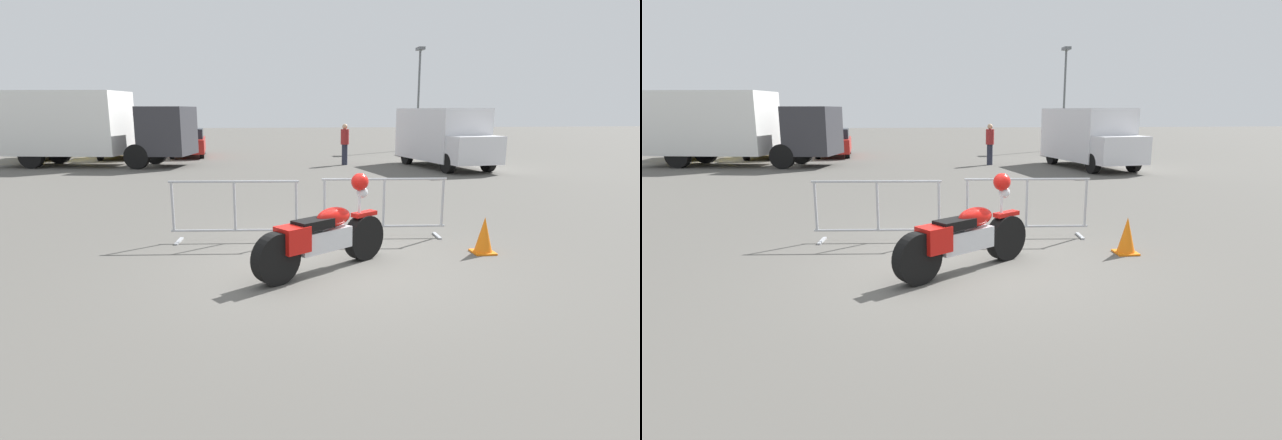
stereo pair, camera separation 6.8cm
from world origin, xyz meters
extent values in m
plane|color=#54514C|center=(0.00, 0.00, 0.00)|extent=(120.00, 120.00, 0.00)
cylinder|color=black|center=(0.54, 0.30, 0.34)|extent=(0.67, 0.56, 0.69)
cylinder|color=black|center=(-0.82, -0.66, 0.34)|extent=(0.67, 0.56, 0.69)
cube|color=silver|center=(-0.14, -0.18, 0.45)|extent=(0.89, 0.73, 0.30)
ellipsoid|color=red|center=(0.01, -0.07, 0.75)|extent=(0.65, 0.58, 0.28)
cube|color=black|center=(-0.30, -0.29, 0.71)|extent=(0.63, 0.57, 0.13)
cube|color=red|center=(-0.60, -0.51, 0.56)|extent=(0.51, 0.50, 0.34)
cube|color=red|center=(0.54, 0.30, 0.71)|extent=(0.44, 0.37, 0.06)
cylinder|color=silver|center=(0.45, 0.24, 0.86)|extent=(0.06, 0.06, 0.48)
sphere|color=silver|center=(0.49, 0.27, 1.04)|extent=(0.17, 0.17, 0.17)
sphere|color=red|center=(0.45, 0.24, 1.20)|extent=(0.26, 0.26, 0.26)
cylinder|color=#9EA0A5|center=(-1.45, 1.60, 1.05)|extent=(2.21, 0.22, 0.04)
cylinder|color=#9EA0A5|center=(-1.45, 1.60, 0.20)|extent=(2.21, 0.22, 0.04)
cylinder|color=#9EA0A5|center=(-2.50, 1.69, 0.62)|extent=(0.05, 0.05, 0.85)
cylinder|color=#9EA0A5|center=(-1.45, 1.60, 0.62)|extent=(0.05, 0.05, 0.85)
cylinder|color=#9EA0A5|center=(-0.40, 1.51, 0.62)|extent=(0.05, 0.05, 0.85)
cube|color=#9EA0A5|center=(-2.43, 1.68, 0.01)|extent=(0.10, 0.44, 0.03)
cube|color=#9EA0A5|center=(-0.47, 1.52, 0.01)|extent=(0.10, 0.44, 0.03)
cylinder|color=#9EA0A5|center=(1.17, 1.60, 1.05)|extent=(2.21, 0.22, 0.04)
cylinder|color=#9EA0A5|center=(1.17, 1.60, 0.20)|extent=(2.21, 0.22, 0.04)
cylinder|color=#9EA0A5|center=(0.11, 1.69, 0.62)|extent=(0.05, 0.05, 0.85)
cylinder|color=#9EA0A5|center=(1.17, 1.60, 0.62)|extent=(0.05, 0.05, 0.85)
cylinder|color=#9EA0A5|center=(2.22, 1.51, 0.62)|extent=(0.05, 0.05, 0.85)
cube|color=#9EA0A5|center=(0.18, 1.68, 0.01)|extent=(0.10, 0.44, 0.03)
cube|color=#9EA0A5|center=(2.15, 1.52, 0.01)|extent=(0.10, 0.44, 0.03)
cube|color=white|center=(-8.89, 14.68, 1.73)|extent=(5.32, 3.12, 2.50)
cube|color=#2D2D33|center=(-4.65, 13.95, 1.43)|extent=(2.15, 2.46, 1.90)
cylinder|color=black|center=(-5.40, 15.06, 0.48)|extent=(0.99, 0.44, 0.96)
cylinder|color=black|center=(-5.74, 13.15, 0.48)|extent=(0.99, 0.44, 0.96)
cylinder|color=black|center=(-9.56, 15.78, 0.48)|extent=(0.99, 0.44, 0.96)
cylinder|color=black|center=(-9.89, 13.88, 0.48)|extent=(0.99, 0.44, 0.96)
cube|color=silver|center=(6.21, 12.60, 1.31)|extent=(2.65, 4.38, 2.00)
cube|color=silver|center=(6.62, 10.14, 0.84)|extent=(2.02, 1.20, 1.00)
cylinder|color=black|center=(7.38, 10.67, 0.36)|extent=(0.36, 0.75, 0.72)
cylinder|color=black|center=(5.73, 10.39, 0.36)|extent=(0.36, 0.75, 0.72)
cylinder|color=black|center=(6.83, 13.93, 0.36)|extent=(0.36, 0.75, 0.72)
cylinder|color=black|center=(5.18, 13.65, 0.36)|extent=(0.36, 0.75, 0.72)
cube|color=yellow|center=(-10.75, 18.69, 0.63)|extent=(2.19, 4.60, 0.73)
cube|color=#1E232B|center=(-10.73, 18.54, 1.26)|extent=(1.86, 2.42, 0.52)
cylinder|color=black|center=(-11.63, 20.05, 0.33)|extent=(0.28, 0.68, 0.66)
cylinder|color=black|center=(-10.11, 20.18, 0.33)|extent=(0.28, 0.68, 0.66)
cylinder|color=black|center=(-11.39, 17.20, 0.33)|extent=(0.28, 0.68, 0.66)
cylinder|color=black|center=(-9.86, 17.33, 0.33)|extent=(0.28, 0.68, 0.66)
cube|color=tan|center=(-7.63, 18.27, 0.59)|extent=(2.02, 4.25, 0.67)
cube|color=#1E232B|center=(-7.62, 18.12, 1.16)|extent=(1.72, 2.23, 0.48)
cylinder|color=black|center=(-8.45, 19.52, 0.31)|extent=(0.26, 0.63, 0.61)
cylinder|color=black|center=(-7.04, 19.64, 0.31)|extent=(0.26, 0.63, 0.61)
cylinder|color=black|center=(-8.22, 16.89, 0.31)|extent=(0.26, 0.63, 0.61)
cylinder|color=black|center=(-6.82, 17.01, 0.31)|extent=(0.26, 0.63, 0.61)
cube|color=#B21E19|center=(-4.52, 18.52, 0.57)|extent=(1.96, 4.12, 0.65)
cube|color=#1E232B|center=(-4.51, 18.38, 1.12)|extent=(1.66, 2.16, 0.46)
cylinder|color=black|center=(-5.31, 19.74, 0.30)|extent=(0.25, 0.61, 0.59)
cylinder|color=black|center=(-3.95, 19.85, 0.30)|extent=(0.25, 0.61, 0.59)
cylinder|color=black|center=(-5.09, 17.19, 0.30)|extent=(0.25, 0.61, 0.59)
cylinder|color=black|center=(-3.73, 17.31, 0.30)|extent=(0.25, 0.61, 0.59)
cylinder|color=#262838|center=(2.51, 13.72, 0.42)|extent=(0.33, 0.33, 0.85)
cylinder|color=maroon|center=(2.51, 13.72, 1.16)|extent=(0.47, 0.47, 0.62)
sphere|color=tan|center=(2.51, 13.72, 1.58)|extent=(0.22, 0.22, 0.22)
cylinder|color=#ADA89E|center=(8.10, 17.55, 0.07)|extent=(4.45, 4.45, 0.14)
cylinder|color=#38662D|center=(8.10, 17.55, 0.15)|extent=(4.10, 4.10, 0.02)
sphere|color=#1E511E|center=(8.86, 16.63, 0.51)|extent=(0.87, 0.87, 0.87)
sphere|color=#286023|center=(7.56, 17.51, 0.52)|extent=(0.89, 0.89, 0.89)
sphere|color=#3D7A38|center=(8.05, 18.35, 0.64)|extent=(1.16, 1.16, 1.16)
sphere|color=#33702D|center=(7.63, 16.53, 0.47)|extent=(0.77, 0.77, 0.77)
cube|color=orange|center=(2.50, 0.40, 0.01)|extent=(0.34, 0.34, 0.03)
cone|color=orange|center=(2.50, 0.40, 0.31)|extent=(0.28, 0.28, 0.56)
cylinder|color=#595B60|center=(8.06, 21.43, 2.75)|extent=(0.12, 0.12, 5.50)
cube|color=#595B60|center=(8.06, 21.43, 5.60)|extent=(0.36, 0.70, 0.16)
camera|label=1|loc=(-1.00, -6.91, 2.23)|focal=28.00mm
camera|label=2|loc=(-0.93, -6.92, 2.23)|focal=28.00mm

